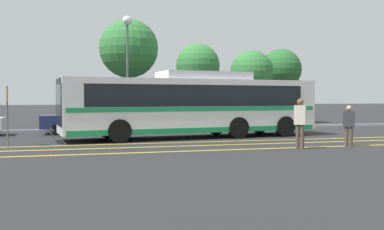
{
  "coord_description": "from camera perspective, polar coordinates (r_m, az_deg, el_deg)",
  "views": [
    {
      "loc": [
        -6.97,
        -21.1,
        1.89
      ],
      "look_at": [
        -1.39,
        -0.49,
        1.08
      ],
      "focal_mm": 42.0,
      "sensor_mm": 36.0,
      "label": 1
    }
  ],
  "objects": [
    {
      "name": "tree_3",
      "position": [
        34.57,
        11.23,
        5.67
      ],
      "size": [
        3.08,
        3.08,
        5.58
      ],
      "color": "#513823",
      "rests_on": "ground_plane"
    },
    {
      "name": "tree_2",
      "position": [
        31.36,
        7.59,
        5.42
      ],
      "size": [
        2.97,
        2.97,
        5.18
      ],
      "color": "#513823",
      "rests_on": "ground_plane"
    },
    {
      "name": "lane_strip_1",
      "position": [
        18.01,
        2.99,
        -3.84
      ],
      "size": [
        32.2,
        0.2,
        0.01
      ],
      "primitive_type": "cube",
      "rotation": [
        0.0,
        0.0,
        1.57
      ],
      "color": "gold",
      "rests_on": "ground_plane"
    },
    {
      "name": "transit_bus",
      "position": [
        21.36,
        0.05,
        1.37
      ],
      "size": [
        12.69,
        3.99,
        3.13
      ],
      "rotation": [
        0.0,
        0.0,
        1.69
      ],
      "color": "white",
      "rests_on": "ground_plane"
    },
    {
      "name": "lane_strip_2",
      "position": [
        16.44,
        4.81,
        -4.42
      ],
      "size": [
        32.2,
        0.2,
        0.01
      ],
      "primitive_type": "cube",
      "rotation": [
        0.0,
        0.0,
        1.57
      ],
      "color": "gold",
      "rests_on": "ground_plane"
    },
    {
      "name": "ground_plane",
      "position": [
        22.3,
        3.11,
        -2.69
      ],
      "size": [
        220.0,
        220.0,
        0.0
      ],
      "primitive_type": "plane",
      "color": "#262628"
    },
    {
      "name": "tree_1",
      "position": [
        31.14,
        -8.03,
        8.35
      ],
      "size": [
        4.01,
        4.01,
        7.27
      ],
      "color": "#513823",
      "rests_on": "ground_plane"
    },
    {
      "name": "parked_car_1",
      "position": [
        24.51,
        -12.99,
        -0.47
      ],
      "size": [
        4.86,
        2.24,
        1.58
      ],
      "rotation": [
        0.0,
        0.0,
        1.51
      ],
      "color": "navy",
      "rests_on": "ground_plane"
    },
    {
      "name": "pedestrian_0",
      "position": [
        17.1,
        13.56,
        -0.61
      ],
      "size": [
        0.46,
        0.44,
        1.86
      ],
      "rotation": [
        0.0,
        0.0,
        2.46
      ],
      "color": "brown",
      "rests_on": "ground_plane"
    },
    {
      "name": "curb_strip",
      "position": [
        26.6,
        -3.01,
        -1.74
      ],
      "size": [
        40.2,
        0.36,
        0.15
      ],
      "primitive_type": "cube",
      "color": "#99999E",
      "rests_on": "ground_plane"
    },
    {
      "name": "street_lamp",
      "position": [
        27.6,
        -8.21,
        8.94
      ],
      "size": [
        0.56,
        0.56,
        6.83
      ],
      "color": "#59595E",
      "rests_on": "ground_plane"
    },
    {
      "name": "pedestrian_1",
      "position": [
        18.51,
        19.3,
        -1.0
      ],
      "size": [
        0.47,
        0.43,
        1.6
      ],
      "rotation": [
        0.0,
        0.0,
        2.47
      ],
      "color": "brown",
      "rests_on": "ground_plane"
    },
    {
      "name": "tree_0",
      "position": [
        30.14,
        0.76,
        6.26
      ],
      "size": [
        2.93,
        2.93,
        5.52
      ],
      "color": "#513823",
      "rests_on": "ground_plane"
    },
    {
      "name": "lane_strip_0",
      "position": [
        19.33,
        1.71,
        -3.42
      ],
      "size": [
        32.2,
        0.2,
        0.01
      ],
      "primitive_type": "cube",
      "rotation": [
        0.0,
        0.0,
        1.57
      ],
      "color": "gold",
      "rests_on": "ground_plane"
    },
    {
      "name": "bus_stop_sign",
      "position": [
        18.76,
        -22.42,
        0.79
      ],
      "size": [
        0.08,
        0.4,
        2.35
      ],
      "rotation": [
        0.0,
        0.0,
        1.69
      ],
      "color": "#59595E",
      "rests_on": "ground_plane"
    }
  ]
}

